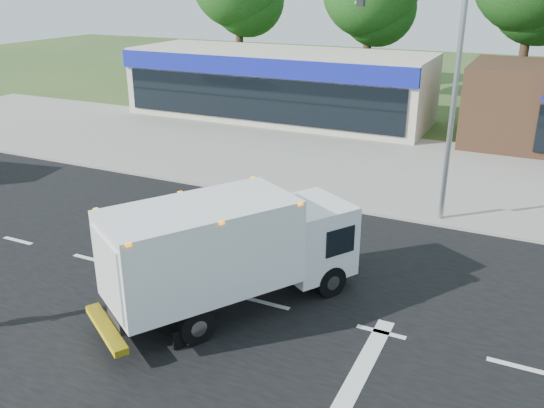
# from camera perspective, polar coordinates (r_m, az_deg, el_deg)

# --- Properties ---
(ground) EXTENTS (120.00, 120.00, 0.00)m
(ground) POSITION_cam_1_polar(r_m,az_deg,el_deg) (15.18, -0.36, -9.90)
(ground) COLOR #385123
(ground) RESTS_ON ground
(road_asphalt) EXTENTS (60.00, 14.00, 0.02)m
(road_asphalt) POSITION_cam_1_polar(r_m,az_deg,el_deg) (15.18, -0.36, -9.88)
(road_asphalt) COLOR black
(road_asphalt) RESTS_ON ground
(sidewalk) EXTENTS (60.00, 2.40, 0.12)m
(sidewalk) POSITION_cam_1_polar(r_m,az_deg,el_deg) (22.10, 8.96, 0.35)
(sidewalk) COLOR gray
(sidewalk) RESTS_ON ground
(parking_apron) EXTENTS (60.00, 9.00, 0.02)m
(parking_apron) POSITION_cam_1_polar(r_m,az_deg,el_deg) (27.45, 12.54, 4.16)
(parking_apron) COLOR gray
(parking_apron) RESTS_ON ground
(lane_markings) EXTENTS (55.20, 7.00, 0.01)m
(lane_markings) POSITION_cam_1_polar(r_m,az_deg,el_deg) (13.68, 2.34, -13.74)
(lane_markings) COLOR silver
(lane_markings) RESTS_ON road_asphalt
(ems_box_truck) EXTENTS (5.34, 6.81, 2.99)m
(ems_box_truck) POSITION_cam_1_polar(r_m,az_deg,el_deg) (14.25, -4.29, -4.30)
(ems_box_truck) COLOR black
(ems_box_truck) RESTS_ON ground
(retail_strip_mall) EXTENTS (18.00, 6.20, 4.00)m
(retail_strip_mall) POSITION_cam_1_polar(r_m,az_deg,el_deg) (35.34, 0.62, 11.78)
(retail_strip_mall) COLOR #BDB39D
(retail_strip_mall) RESTS_ON ground
(traffic_signal_pole) EXTENTS (3.51, 0.25, 8.00)m
(traffic_signal_pole) POSITION_cam_1_polar(r_m,az_deg,el_deg) (19.78, 15.91, 11.97)
(traffic_signal_pole) COLOR gray
(traffic_signal_pole) RESTS_ON ground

